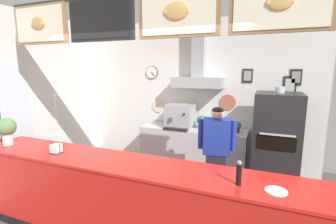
% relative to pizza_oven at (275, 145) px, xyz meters
% --- Properties ---
extents(back_wall_assembly, '(4.82, 2.40, 3.01)m').
position_rel_pizza_oven_xyz_m(back_wall_assembly, '(-1.58, 0.50, 0.76)').
color(back_wall_assembly, '#9E9E99').
rests_on(back_wall_assembly, ground_plane).
extents(left_wall_with_window, '(0.15, 4.44, 3.01)m').
position_rel_pizza_oven_xyz_m(left_wall_with_window, '(-4.00, -1.57, 0.65)').
color(left_wall_with_window, silver).
rests_on(left_wall_with_window, ground_plane).
extents(service_counter, '(4.31, 0.65, 1.01)m').
position_rel_pizza_oven_xyz_m(service_counter, '(-1.59, -1.91, -0.34)').
color(service_counter, red).
rests_on(service_counter, ground_plane).
extents(back_prep_counter, '(2.02, 0.60, 0.93)m').
position_rel_pizza_oven_xyz_m(back_prep_counter, '(-1.46, 0.25, -0.39)').
color(back_prep_counter, '#B7BABF').
rests_on(back_prep_counter, ground_plane).
extents(pizza_oven, '(0.70, 0.74, 1.79)m').
position_rel_pizza_oven_xyz_m(pizza_oven, '(0.00, 0.00, 0.00)').
color(pizza_oven, '#232326').
rests_on(pizza_oven, ground_plane).
extents(shop_worker, '(0.53, 0.28, 1.54)m').
position_rel_pizza_oven_xyz_m(shop_worker, '(-0.80, -0.81, -0.02)').
color(shop_worker, '#232328').
rests_on(shop_worker, ground_plane).
extents(espresso_machine, '(0.51, 0.50, 0.44)m').
position_rel_pizza_oven_xyz_m(espresso_machine, '(-1.72, 0.22, 0.30)').
color(espresso_machine, '#A3A5AD').
rests_on(espresso_machine, back_prep_counter).
extents(potted_thyme, '(0.21, 0.21, 0.25)m').
position_rel_pizza_oven_xyz_m(potted_thyme, '(-1.29, 0.29, 0.22)').
color(potted_thyme, '#4C4C51').
rests_on(potted_thyme, back_prep_counter).
extents(potted_rosemary, '(0.17, 0.17, 0.21)m').
position_rel_pizza_oven_xyz_m(potted_rosemary, '(-0.65, 0.23, 0.20)').
color(potted_rosemary, '#4C4C51').
rests_on(potted_rosemary, back_prep_counter).
extents(basil_vase, '(0.25, 0.25, 0.39)m').
position_rel_pizza_oven_xyz_m(basil_vase, '(-3.50, -1.97, 0.39)').
color(basil_vase, silver).
rests_on(basil_vase, service_counter).
extents(napkin_holder, '(0.14, 0.13, 0.13)m').
position_rel_pizza_oven_xyz_m(napkin_holder, '(-2.61, -1.97, 0.22)').
color(napkin_holder, '#262628').
rests_on(napkin_holder, service_counter).
extents(pepper_grinder, '(0.05, 0.05, 0.24)m').
position_rel_pizza_oven_xyz_m(pepper_grinder, '(-0.36, -1.99, 0.28)').
color(pepper_grinder, black).
rests_on(pepper_grinder, service_counter).
extents(condiment_plate, '(0.19, 0.19, 0.01)m').
position_rel_pizza_oven_xyz_m(condiment_plate, '(-0.04, -2.00, 0.17)').
color(condiment_plate, white).
rests_on(condiment_plate, service_counter).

